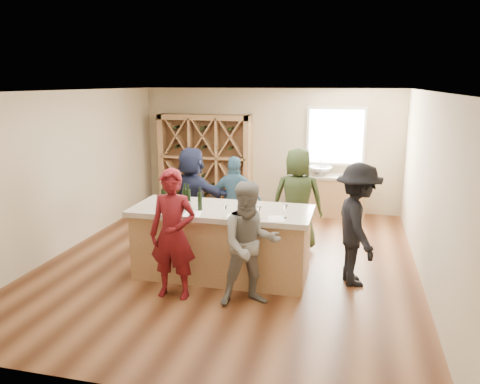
% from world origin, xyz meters
% --- Properties ---
extents(floor, '(6.00, 7.00, 0.10)m').
position_xyz_m(floor, '(0.00, 0.00, -0.05)').
color(floor, brown).
rests_on(floor, ground).
extents(ceiling, '(6.00, 7.00, 0.10)m').
position_xyz_m(ceiling, '(0.00, 0.00, 2.85)').
color(ceiling, white).
rests_on(ceiling, ground).
extents(wall_back, '(6.00, 0.10, 2.80)m').
position_xyz_m(wall_back, '(0.00, 3.55, 1.40)').
color(wall_back, tan).
rests_on(wall_back, ground).
extents(wall_front, '(6.00, 0.10, 2.80)m').
position_xyz_m(wall_front, '(0.00, -3.55, 1.40)').
color(wall_front, tan).
rests_on(wall_front, ground).
extents(wall_left, '(0.10, 7.00, 2.80)m').
position_xyz_m(wall_left, '(-3.05, 0.00, 1.40)').
color(wall_left, tan).
rests_on(wall_left, ground).
extents(wall_right, '(0.10, 7.00, 2.80)m').
position_xyz_m(wall_right, '(3.05, 0.00, 1.40)').
color(wall_right, tan).
rests_on(wall_right, ground).
extents(window_frame, '(1.30, 0.06, 1.30)m').
position_xyz_m(window_frame, '(1.50, 3.47, 1.75)').
color(window_frame, white).
rests_on(window_frame, wall_back).
extents(window_pane, '(1.18, 0.01, 1.18)m').
position_xyz_m(window_pane, '(1.50, 3.44, 1.75)').
color(window_pane, white).
rests_on(window_pane, wall_back).
extents(wine_rack, '(2.20, 0.45, 2.20)m').
position_xyz_m(wine_rack, '(-1.50, 3.27, 1.10)').
color(wine_rack, '#A0764C').
rests_on(wine_rack, floor).
extents(back_counter_base, '(1.60, 0.58, 0.86)m').
position_xyz_m(back_counter_base, '(1.40, 3.20, 0.43)').
color(back_counter_base, '#A0764C').
rests_on(back_counter_base, floor).
extents(back_counter_top, '(1.70, 0.62, 0.06)m').
position_xyz_m(back_counter_top, '(1.40, 3.20, 0.89)').
color(back_counter_top, '#AC9E8C').
rests_on(back_counter_top, back_counter_base).
extents(sink, '(0.54, 0.54, 0.19)m').
position_xyz_m(sink, '(1.20, 3.20, 1.01)').
color(sink, silver).
rests_on(sink, back_counter_top).
extents(faucet, '(0.02, 0.02, 0.30)m').
position_xyz_m(faucet, '(1.20, 3.38, 1.07)').
color(faucet, silver).
rests_on(faucet, back_counter_top).
extents(tasting_counter_base, '(2.60, 1.00, 1.00)m').
position_xyz_m(tasting_counter_base, '(0.01, -0.61, 0.50)').
color(tasting_counter_base, '#A0764C').
rests_on(tasting_counter_base, floor).
extents(tasting_counter_top, '(2.72, 1.12, 0.08)m').
position_xyz_m(tasting_counter_top, '(0.01, -0.61, 1.04)').
color(tasting_counter_top, '#AC9E8C').
rests_on(tasting_counter_top, tasting_counter_base).
extents(wine_bottle_a, '(0.09, 0.09, 0.29)m').
position_xyz_m(wine_bottle_a, '(-0.85, -0.78, 1.22)').
color(wine_bottle_a, black).
rests_on(wine_bottle_a, tasting_counter_top).
extents(wine_bottle_b, '(0.08, 0.08, 0.29)m').
position_xyz_m(wine_bottle_b, '(-0.67, -0.90, 1.23)').
color(wine_bottle_b, black).
rests_on(wine_bottle_b, tasting_counter_top).
extents(wine_bottle_c, '(0.09, 0.09, 0.29)m').
position_xyz_m(wine_bottle_c, '(-0.54, -0.69, 1.22)').
color(wine_bottle_c, black).
rests_on(wine_bottle_c, tasting_counter_top).
extents(wine_bottle_d, '(0.10, 0.10, 0.31)m').
position_xyz_m(wine_bottle_d, '(-0.44, -0.82, 1.24)').
color(wine_bottle_d, black).
rests_on(wine_bottle_d, tasting_counter_top).
extents(wine_bottle_e, '(0.08, 0.08, 0.27)m').
position_xyz_m(wine_bottle_e, '(-0.27, -0.80, 1.21)').
color(wine_bottle_e, black).
rests_on(wine_bottle_e, tasting_counter_top).
extents(wine_glass_a, '(0.08, 0.08, 0.19)m').
position_xyz_m(wine_glass_a, '(-0.34, -1.07, 1.18)').
color(wine_glass_a, white).
rests_on(wine_glass_a, tasting_counter_top).
extents(wine_glass_b, '(0.08, 0.08, 0.17)m').
position_xyz_m(wine_glass_b, '(0.21, -1.09, 1.17)').
color(wine_glass_b, white).
rests_on(wine_glass_b, tasting_counter_top).
extents(wine_glass_c, '(0.08, 0.08, 0.19)m').
position_xyz_m(wine_glass_c, '(0.68, -1.06, 1.17)').
color(wine_glass_c, white).
rests_on(wine_glass_c, tasting_counter_top).
extents(wine_glass_d, '(0.09, 0.09, 0.20)m').
position_xyz_m(wine_glass_d, '(0.48, -0.76, 1.18)').
color(wine_glass_d, white).
rests_on(wine_glass_d, tasting_counter_top).
extents(wine_glass_e, '(0.08, 0.08, 0.20)m').
position_xyz_m(wine_glass_e, '(1.02, -0.89, 1.18)').
color(wine_glass_e, white).
rests_on(wine_glass_e, tasting_counter_top).
extents(tasting_menu_a, '(0.29, 0.36, 0.00)m').
position_xyz_m(tasting_menu_a, '(-0.31, -1.00, 1.08)').
color(tasting_menu_a, white).
rests_on(tasting_menu_a, tasting_counter_top).
extents(tasting_menu_b, '(0.23, 0.31, 0.00)m').
position_xyz_m(tasting_menu_b, '(0.31, -0.98, 1.08)').
color(tasting_menu_b, white).
rests_on(tasting_menu_b, tasting_counter_top).
extents(tasting_menu_c, '(0.29, 0.35, 0.00)m').
position_xyz_m(tasting_menu_c, '(0.91, -0.97, 1.08)').
color(tasting_menu_c, white).
rests_on(tasting_menu_c, tasting_counter_top).
extents(person_near_left, '(0.67, 0.49, 1.81)m').
position_xyz_m(person_near_left, '(-0.44, -1.46, 0.91)').
color(person_near_left, '#590F14').
rests_on(person_near_left, floor).
extents(person_near_right, '(0.94, 0.75, 1.69)m').
position_xyz_m(person_near_right, '(0.64, -1.44, 0.85)').
color(person_near_right, slate).
rests_on(person_near_right, floor).
extents(person_server, '(0.84, 1.28, 1.82)m').
position_xyz_m(person_server, '(2.01, -0.42, 0.91)').
color(person_server, black).
rests_on(person_server, floor).
extents(person_far_mid, '(1.02, 0.60, 1.65)m').
position_xyz_m(person_far_mid, '(-0.13, 0.77, 0.83)').
color(person_far_mid, '#335972').
rests_on(person_far_mid, floor).
extents(person_far_right, '(0.93, 0.64, 1.83)m').
position_xyz_m(person_far_right, '(0.99, 0.85, 0.92)').
color(person_far_right, '#263319').
rests_on(person_far_right, floor).
extents(person_far_left, '(1.76, 1.13, 1.78)m').
position_xyz_m(person_far_left, '(-0.97, 0.84, 0.89)').
color(person_far_left, '#191E38').
rests_on(person_far_left, floor).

